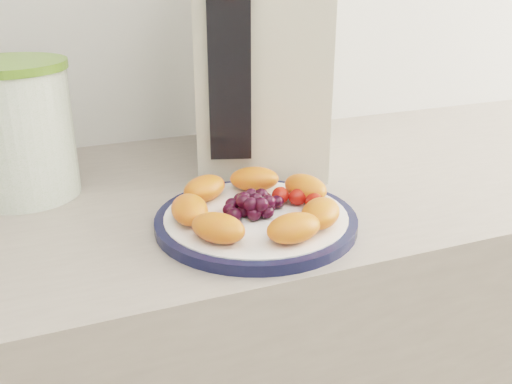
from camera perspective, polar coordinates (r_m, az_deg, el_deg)
name	(u,v)px	position (r m, az deg, el deg)	size (l,w,h in m)	color
plate_rim	(256,221)	(0.78, 0.00, -2.90)	(0.27, 0.27, 0.01)	#131735
plate_face	(256,220)	(0.78, 0.00, -2.83)	(0.25, 0.25, 0.02)	white
canister	(18,134)	(0.92, -22.68, 5.34)	(0.16, 0.16, 0.19)	#396918
canister_lid	(7,65)	(0.90, -23.65, 11.55)	(0.17, 0.17, 0.01)	#59802D
appliance_body	(258,56)	(1.01, 0.16, 13.43)	(0.21, 0.29, 0.37)	beige
appliance_panel	(229,69)	(0.86, -2.68, 12.16)	(0.06, 0.02, 0.27)	black
fruit_plate	(258,203)	(0.77, 0.19, -1.10)	(0.24, 0.24, 0.03)	#E55521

